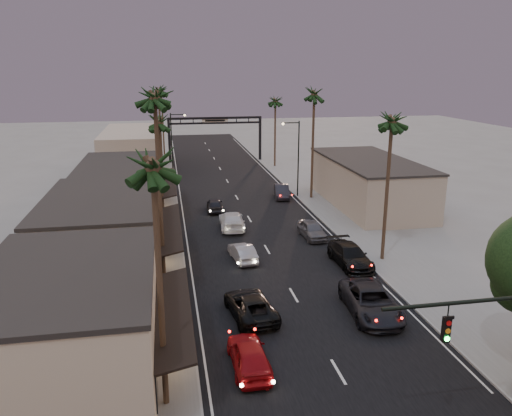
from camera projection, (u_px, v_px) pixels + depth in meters
name	position (u px, v px, depth m)	size (l,w,h in m)	color
ground	(245.00, 211.00, 53.68)	(200.00, 200.00, 0.00)	slate
road	(238.00, 199.00, 58.41)	(14.00, 120.00, 0.02)	black
sidewalk_left	(156.00, 189.00, 63.38)	(5.00, 92.00, 0.12)	slate
sidewalk_right	(301.00, 183.00, 66.67)	(5.00, 92.00, 0.12)	slate
storefront_near	(71.00, 327.00, 24.17)	(8.00, 12.00, 5.50)	beige
storefront_mid	(103.00, 235.00, 37.43)	(8.00, 14.00, 5.50)	gray
storefront_far	(120.00, 189.00, 52.65)	(8.00, 16.00, 5.00)	beige
storefront_dist	(132.00, 150.00, 74.29)	(8.00, 20.00, 6.00)	gray
building_right	(369.00, 183.00, 55.43)	(8.00, 18.00, 5.00)	gray
arch	(215.00, 128.00, 80.59)	(15.20, 0.40, 7.27)	black
streetlight_right	(296.00, 153.00, 58.17)	(2.13, 0.30, 9.00)	black
streetlight_left	(174.00, 140.00, 68.08)	(2.13, 0.30, 9.00)	black
palm_la	(153.00, 157.00, 19.74)	(3.20, 3.20, 13.20)	#38281C
palm_lb	(154.00, 92.00, 31.52)	(3.20, 3.20, 15.20)	#38281C
palm_lc	(158.00, 118.00, 45.57)	(3.20, 3.20, 12.20)	#38281C
palm_ld	(158.00, 88.00, 63.03)	(3.20, 3.20, 14.20)	#38281C
palm_ra	(392.00, 116.00, 36.92)	(3.20, 3.20, 13.20)	#38281C
palm_rb	(314.00, 91.00, 55.59)	(3.20, 3.20, 14.20)	#38281C
palm_rc	(275.00, 98.00, 75.06)	(3.20, 3.20, 12.20)	#38281C
palm_far	(161.00, 89.00, 85.13)	(3.20, 3.20, 13.20)	#38281C
oncoming_red	(249.00, 355.00, 25.35)	(1.83, 4.56, 1.55)	maroon
oncoming_pickup	(250.00, 305.00, 30.74)	(2.45, 5.32, 1.48)	black
oncoming_silver	(243.00, 252.00, 39.76)	(1.44, 4.14, 1.36)	gray
oncoming_white	(232.00, 220.00, 47.69)	(2.24, 5.51, 1.60)	silver
oncoming_dgrey	(215.00, 205.00, 53.45)	(1.65, 4.11, 1.40)	black
curbside_near	(371.00, 301.00, 31.01)	(2.83, 6.15, 1.71)	black
curbside_black	(350.00, 255.00, 38.73)	(2.26, 5.56, 1.61)	black
curbside_grey	(312.00, 230.00, 45.08)	(1.78, 4.43, 1.51)	#4F4F55
curbside_far	(282.00, 191.00, 59.03)	(1.61, 4.62, 1.52)	black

